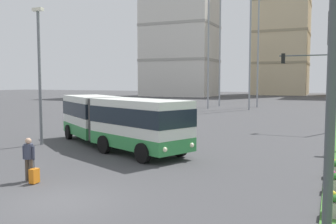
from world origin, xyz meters
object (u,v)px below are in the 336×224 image
Objects in this scene: pedestrian_crossing at (29,156)px; apartment_tower_westcentre at (282,4)px; rolling_suitcase at (34,176)px; streetlight_left at (39,70)px; traffic_light_near_right at (332,83)px; articulated_bus at (114,120)px; traffic_light_far_right at (315,77)px; apartment_tower_west at (180,10)px; car_silver_hatch at (153,118)px.

apartment_tower_westcentre is at bearing 91.91° from pedestrian_crossing.
streetlight_left reaches higher than rolling_suitcase.
streetlight_left reaches higher than traffic_light_near_right.
articulated_bus reaches higher than pedestrian_crossing.
articulated_bus is 11.73× the size of rolling_suitcase.
apartment_tower_westcentre is (-14.47, 109.43, 22.91)m from traffic_light_near_right.
apartment_tower_westcentre is at bearing 92.15° from rolling_suitcase.
traffic_light_far_right is at bearing 64.80° from pedestrian_crossing.
pedestrian_crossing is 0.85m from rolling_suitcase.
pedestrian_crossing reaches higher than rolling_suitcase.
rolling_suitcase is (1.43, -8.15, -1.34)m from articulated_bus.
apartment_tower_west is 0.86× the size of apartment_tower_westcentre.
rolling_suitcase is (3.70, -18.06, -0.44)m from car_silver_hatch.
articulated_bus is at bearing -70.89° from apartment_tower_west.
traffic_light_near_right is at bearing -82.47° from apartment_tower_westcentre.
car_silver_hatch is 73.50m from apartment_tower_west.
articulated_bus is 8.03m from pedestrian_crossing.
articulated_bus is 8.38m from rolling_suitcase.
articulated_bus is 5.70m from streetlight_left.
streetlight_left is at bearing 130.88° from rolling_suitcase.
traffic_light_far_right is at bearing 66.05° from rolling_suitcase.
car_silver_hatch is 2.64× the size of pedestrian_crossing.
apartment_tower_west reaches higher than streetlight_left.
articulated_bus is 2.01× the size of traffic_light_near_right.
pedestrian_crossing is 0.21× the size of streetlight_left.
car_silver_hatch is 18.15m from pedestrian_crossing.
apartment_tower_west reaches higher than traffic_light_far_right.
apartment_tower_west is at bearing 120.22° from traffic_light_far_right.
articulated_bus is 82.94m from apartment_tower_west.
traffic_light_far_right is at bearing 93.17° from traffic_light_near_right.
streetlight_left is 0.18× the size of apartment_tower_west.
car_silver_hatch is 0.81× the size of traffic_light_near_right.
traffic_light_near_right reaches higher than rolling_suitcase.
rolling_suitcase is at bearing -113.95° from traffic_light_far_right.
traffic_light_far_right reaches higher than articulated_bus.
traffic_light_far_right is at bearing -59.78° from apartment_tower_west.
apartment_tower_west is at bearing 113.69° from traffic_light_near_right.
traffic_light_near_right is (10.93, -3.24, 2.93)m from pedestrian_crossing.
rolling_suitcase is 0.11× the size of streetlight_left.
pedestrian_crossing is 1.79× the size of rolling_suitcase.
car_silver_hatch is at bearing 77.33° from streetlight_left.
car_silver_hatch is 0.10× the size of apartment_tower_west.
apartment_tower_westcentre is (-0.29, 88.33, 26.08)m from car_silver_hatch.
rolling_suitcase is 0.16× the size of traffic_light_far_right.
pedestrian_crossing is (0.98, -7.95, -0.65)m from articulated_bus.
apartment_tower_west is (-23.96, 65.81, 22.29)m from car_silver_hatch.
traffic_light_near_right is at bearing -43.22° from articulated_bus.
streetlight_left is 101.75m from apartment_tower_westcentre.
articulated_bus is 16.59m from traffic_light_far_right.
rolling_suitcase is 109.72m from apartment_tower_westcentre.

